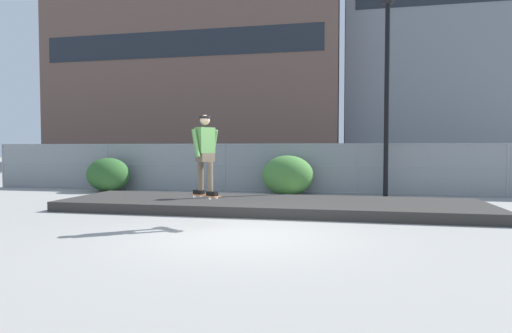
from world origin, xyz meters
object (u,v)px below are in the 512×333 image
object	(u,v)px
skateboard	(205,196)
parked_car_near	(174,166)
shrub_left	(108,175)
skater	(205,150)
street_lamp	(387,72)
shrub_center	(288,175)

from	to	relation	value
skateboard	parked_car_near	xyz separation A→B (m)	(-4.99, 10.45, 0.17)
shrub_left	parked_car_near	bearing A→B (deg)	75.84
skateboard	parked_car_near	distance (m)	11.58
skater	street_lamp	xyz separation A→B (m)	(4.29, 6.42, 2.60)
shrub_left	skater	bearing A→B (deg)	-46.55
skateboard	street_lamp	bearing A→B (deg)	56.27
parked_car_near	skateboard	bearing A→B (deg)	-64.50
skater	parked_car_near	bearing A→B (deg)	115.50
parked_car_near	shrub_center	world-z (taller)	parked_car_near
street_lamp	skateboard	bearing A→B (deg)	-123.73
skater	shrub_left	bearing A→B (deg)	133.45
street_lamp	shrub_left	xyz separation A→B (m)	(-10.31, -0.06, -3.58)
shrub_center	skater	bearing A→B (deg)	-98.19
street_lamp	shrub_left	bearing A→B (deg)	-179.64
street_lamp	parked_car_near	xyz separation A→B (m)	(-9.27, 4.04, -3.39)
shrub_left	shrub_center	distance (m)	6.95
skateboard	skater	xyz separation A→B (m)	(-0.00, 0.00, 0.96)
parked_car_near	skater	bearing A→B (deg)	-64.50
skateboard	skater	bearing A→B (deg)	180.00
parked_car_near	shrub_center	xyz separation A→B (m)	(5.92, -3.98, -0.13)
skateboard	shrub_center	bearing A→B (deg)	81.81
street_lamp	parked_car_near	bearing A→B (deg)	156.48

